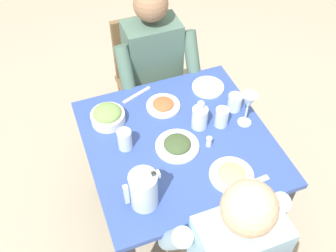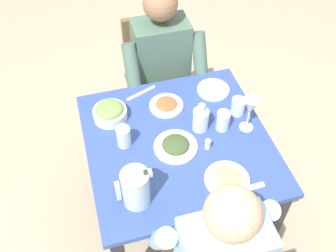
% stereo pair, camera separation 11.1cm
% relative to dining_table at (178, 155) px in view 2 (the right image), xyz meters
% --- Properties ---
extents(ground_plane, '(8.00, 8.00, 0.00)m').
position_rel_dining_table_xyz_m(ground_plane, '(0.00, 0.00, -0.59)').
color(ground_plane, tan).
extents(dining_table, '(0.90, 0.90, 0.71)m').
position_rel_dining_table_xyz_m(dining_table, '(0.00, 0.00, 0.00)').
color(dining_table, '#334C99').
rests_on(dining_table, ground_plane).
extents(chair_near, '(0.40, 0.40, 0.88)m').
position_rel_dining_table_xyz_m(chair_near, '(-0.08, -0.75, -0.09)').
color(chair_near, brown).
rests_on(chair_near, ground_plane).
extents(diner_near, '(0.48, 0.53, 1.18)m').
position_rel_dining_table_xyz_m(diner_near, '(-0.08, -0.54, 0.06)').
color(diner_near, '#4C6B5B').
rests_on(diner_near, ground_plane).
extents(diner_far, '(0.48, 0.53, 1.18)m').
position_rel_dining_table_xyz_m(diner_far, '(0.02, 0.54, 0.06)').
color(diner_far, '#9EC6E0').
rests_on(diner_far, ground_plane).
extents(water_pitcher, '(0.16, 0.12, 0.19)m').
position_rel_dining_table_xyz_m(water_pitcher, '(0.27, 0.27, 0.21)').
color(water_pitcher, silver).
rests_on(water_pitcher, dining_table).
extents(salad_bowl, '(0.17, 0.17, 0.09)m').
position_rel_dining_table_xyz_m(salad_bowl, '(0.29, -0.24, 0.16)').
color(salad_bowl, white).
rests_on(salad_bowl, dining_table).
extents(plate_dolmas, '(0.21, 0.21, 0.05)m').
position_rel_dining_table_xyz_m(plate_dolmas, '(0.02, 0.04, 0.13)').
color(plate_dolmas, white).
rests_on(plate_dolmas, dining_table).
extents(plate_fries, '(0.20, 0.20, 0.04)m').
position_rel_dining_table_xyz_m(plate_fries, '(-0.14, 0.28, 0.13)').
color(plate_fries, white).
rests_on(plate_fries, dining_table).
extents(plate_yoghurt, '(0.18, 0.18, 0.04)m').
position_rel_dining_table_xyz_m(plate_yoghurt, '(-0.29, -0.29, 0.13)').
color(plate_yoghurt, white).
rests_on(plate_yoghurt, dining_table).
extents(plate_rice_curry, '(0.18, 0.18, 0.04)m').
position_rel_dining_table_xyz_m(plate_rice_curry, '(-0.01, -0.24, 0.13)').
color(plate_rice_curry, white).
rests_on(plate_rice_curry, dining_table).
extents(water_glass_far_left, '(0.07, 0.07, 0.09)m').
position_rel_dining_table_xyz_m(water_glass_far_left, '(-0.35, -0.10, 0.16)').
color(water_glass_far_left, silver).
rests_on(water_glass_far_left, dining_table).
extents(water_glass_by_pitcher, '(0.07, 0.07, 0.11)m').
position_rel_dining_table_xyz_m(water_glass_by_pitcher, '(0.26, -0.05, 0.17)').
color(water_glass_by_pitcher, silver).
rests_on(water_glass_by_pitcher, dining_table).
extents(water_glass_far_right, '(0.07, 0.07, 0.11)m').
position_rel_dining_table_xyz_m(water_glass_far_right, '(-0.24, -0.02, 0.17)').
color(water_glass_far_right, silver).
rests_on(water_glass_far_right, dining_table).
extents(wine_glass, '(0.08, 0.08, 0.20)m').
position_rel_dining_table_xyz_m(wine_glass, '(-0.36, 0.01, 0.26)').
color(wine_glass, silver).
rests_on(wine_glass, dining_table).
extents(oil_carafe, '(0.08, 0.08, 0.16)m').
position_rel_dining_table_xyz_m(oil_carafe, '(-0.13, -0.05, 0.17)').
color(oil_carafe, silver).
rests_on(oil_carafe, dining_table).
extents(salt_shaker, '(0.03, 0.03, 0.05)m').
position_rel_dining_table_xyz_m(salt_shaker, '(-0.12, 0.08, 0.14)').
color(salt_shaker, white).
rests_on(salt_shaker, dining_table).
extents(fork_near, '(0.17, 0.03, 0.01)m').
position_rel_dining_table_xyz_m(fork_near, '(-0.21, 0.35, 0.12)').
color(fork_near, silver).
rests_on(fork_near, dining_table).
extents(knife_near, '(0.18, 0.08, 0.01)m').
position_rel_dining_table_xyz_m(knife_near, '(0.10, -0.38, 0.12)').
color(knife_near, silver).
rests_on(knife_near, dining_table).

